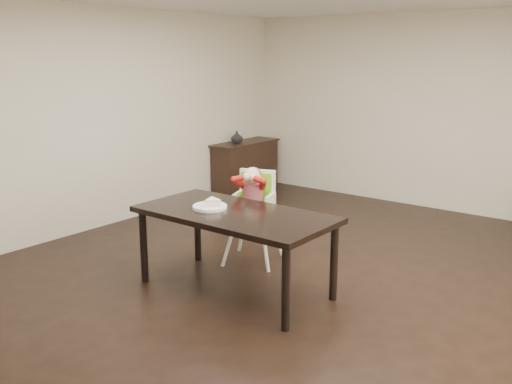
% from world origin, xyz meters
% --- Properties ---
extents(ground, '(7.00, 7.00, 0.00)m').
position_xyz_m(ground, '(0.00, 0.00, 0.00)').
color(ground, black).
rests_on(ground, ground).
extents(room_walls, '(6.02, 7.02, 2.71)m').
position_xyz_m(room_walls, '(0.00, 0.00, 1.86)').
color(room_walls, beige).
rests_on(room_walls, ground).
extents(dining_table, '(1.80, 0.90, 0.75)m').
position_xyz_m(dining_table, '(-0.37, -0.46, 0.67)').
color(dining_table, black).
rests_on(dining_table, ground).
extents(high_chair, '(0.53, 0.53, 1.01)m').
position_xyz_m(high_chair, '(-0.72, 0.27, 0.71)').
color(high_chair, white).
rests_on(high_chair, ground).
extents(plate, '(0.41, 0.41, 0.09)m').
position_xyz_m(plate, '(-0.61, -0.50, 0.78)').
color(plate, white).
rests_on(plate, dining_table).
extents(sideboard, '(0.44, 1.26, 0.79)m').
position_xyz_m(sideboard, '(-2.78, 2.70, 0.40)').
color(sideboard, black).
rests_on(sideboard, ground).
extents(vase, '(0.22, 0.22, 0.18)m').
position_xyz_m(vase, '(-2.78, 2.49, 0.88)').
color(vase, '#99999E').
rests_on(vase, sideboard).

